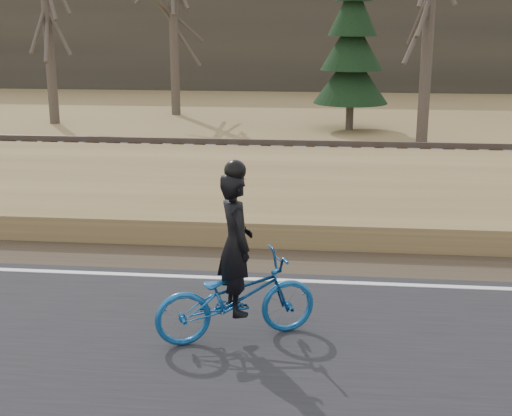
# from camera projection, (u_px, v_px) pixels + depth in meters

# --- Properties ---
(ballast) EXTENTS (120.00, 3.00, 0.45)m
(ballast) POSITION_uv_depth(u_px,v_px,m) (503.00, 169.00, 17.66)
(ballast) COLOR slate
(ballast) RESTS_ON ground
(railroad) EXTENTS (120.00, 2.40, 0.29)m
(railroad) POSITION_uv_depth(u_px,v_px,m) (504.00, 157.00, 17.58)
(railroad) COLOR black
(railroad) RESTS_ON ballast
(treeline_backdrop) EXTENTS (120.00, 4.00, 6.00)m
(treeline_backdrop) POSITION_uv_depth(u_px,v_px,m) (414.00, 33.00, 38.04)
(treeline_backdrop) COLOR #383328
(treeline_backdrop) RESTS_ON ground
(cyclist) EXTENTS (2.13, 1.45, 2.24)m
(cyclist) POSITION_uv_depth(u_px,v_px,m) (236.00, 284.00, 8.65)
(cyclist) COLOR #144E8D
(cyclist) RESTS_ON road
(bare_tree_far_left) EXTENTS (0.36, 0.36, 8.13)m
(bare_tree_far_left) POSITION_uv_depth(u_px,v_px,m) (47.00, 11.00, 25.58)
(bare_tree_far_left) COLOR brown
(bare_tree_far_left) RESTS_ON ground
(bare_tree_left) EXTENTS (0.36, 0.36, 7.42)m
(bare_tree_left) POSITION_uv_depth(u_px,v_px,m) (173.00, 20.00, 28.02)
(bare_tree_left) COLOR brown
(bare_tree_left) RESTS_ON ground
(bare_tree_near_left) EXTENTS (0.36, 0.36, 7.61)m
(bare_tree_near_left) POSITION_uv_depth(u_px,v_px,m) (429.00, 19.00, 21.54)
(bare_tree_near_left) COLOR brown
(bare_tree_near_left) RESTS_ON ground
(conifer) EXTENTS (2.60, 2.60, 6.20)m
(conifer) POSITION_uv_depth(u_px,v_px,m) (352.00, 45.00, 24.45)
(conifer) COLOR brown
(conifer) RESTS_ON ground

